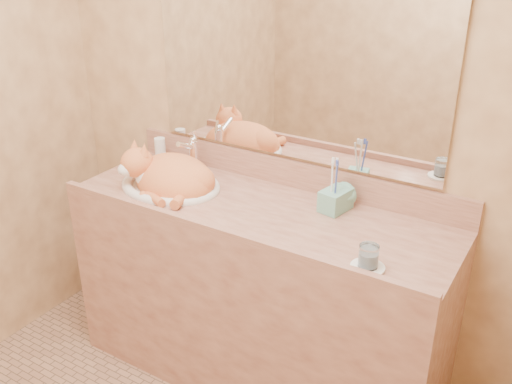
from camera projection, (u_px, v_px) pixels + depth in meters
The scene contains 12 objects.
wall_back at pixel (293, 95), 2.33m from camera, with size 2.40×0.02×2.50m, color #996D45.
vanity_counter at pixel (258, 296), 2.47m from camera, with size 1.60×0.55×0.85m, color brown, non-canonical shape.
mirror at pixel (293, 62), 2.26m from camera, with size 1.30×0.02×0.80m, color white.
sink_basin at pixel (170, 172), 2.45m from camera, with size 0.45×0.37×0.14m, color white, non-canonical shape.
faucet at pixel (194, 154), 2.57m from camera, with size 0.05×0.13×0.19m, color white, non-canonical shape.
cat at pixel (168, 175), 2.44m from camera, with size 0.40×0.32×0.22m, color #D46230, non-canonical shape.
soap_dispenser at pixel (327, 193), 2.19m from camera, with size 0.09×0.09×0.20m, color #6EB19C.
toothbrush_cup at pixel (333, 202), 2.23m from camera, with size 0.10×0.10×0.09m, color #6EB19C.
toothbrushes at pixel (334, 181), 2.20m from camera, with size 0.04×0.04×0.23m, color white, non-canonical shape.
saucer at pixel (367, 268), 1.88m from camera, with size 0.12×0.12×0.01m, color white.
water_glass at pixel (369, 256), 1.86m from camera, with size 0.07×0.07×0.08m, color silver.
lotion_bottle at pixel (160, 150), 2.71m from camera, with size 0.05×0.05×0.12m, color white.
Camera 1 is at (1.06, -1.02, 1.88)m, focal length 40.00 mm.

